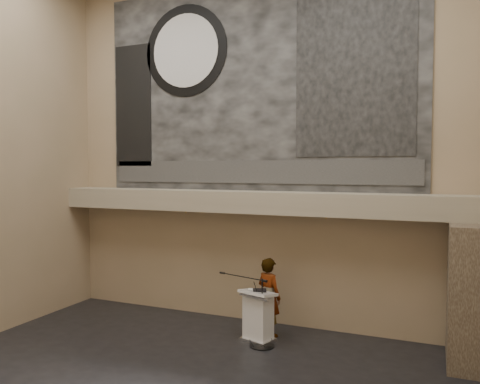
% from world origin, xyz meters
% --- Properties ---
extents(wall_back, '(10.00, 0.02, 8.50)m').
position_xyz_m(wall_back, '(0.00, 4.00, 4.25)').
color(wall_back, '#8F7B5A').
rests_on(wall_back, floor).
extents(soffit, '(10.00, 0.80, 0.50)m').
position_xyz_m(soffit, '(0.00, 3.60, 2.95)').
color(soffit, gray).
rests_on(soffit, wall_back).
extents(sprinkler_left, '(0.04, 0.04, 0.06)m').
position_xyz_m(sprinkler_left, '(-1.60, 3.55, 2.67)').
color(sprinkler_left, '#B2893D').
rests_on(sprinkler_left, soffit).
extents(sprinkler_right, '(0.04, 0.04, 0.06)m').
position_xyz_m(sprinkler_right, '(1.90, 3.55, 2.67)').
color(sprinkler_right, '#B2893D').
rests_on(sprinkler_right, soffit).
extents(banner, '(8.00, 0.05, 5.00)m').
position_xyz_m(banner, '(0.00, 3.97, 5.70)').
color(banner, black).
rests_on(banner, wall_back).
extents(banner_text_strip, '(7.76, 0.02, 0.55)m').
position_xyz_m(banner_text_strip, '(0.00, 3.93, 3.65)').
color(banner_text_strip, '#303030').
rests_on(banner_text_strip, banner).
extents(banner_clock_rim, '(2.30, 0.02, 2.30)m').
position_xyz_m(banner_clock_rim, '(-1.80, 3.93, 6.70)').
color(banner_clock_rim, black).
rests_on(banner_clock_rim, banner).
extents(banner_clock_face, '(1.84, 0.02, 1.84)m').
position_xyz_m(banner_clock_face, '(-1.80, 3.91, 6.70)').
color(banner_clock_face, silver).
rests_on(banner_clock_face, banner).
extents(banner_building_print, '(2.60, 0.02, 3.60)m').
position_xyz_m(banner_building_print, '(2.40, 3.93, 5.80)').
color(banner_building_print, black).
rests_on(banner_building_print, banner).
extents(banner_brick_print, '(1.10, 0.02, 3.20)m').
position_xyz_m(banner_brick_print, '(-3.40, 3.93, 5.40)').
color(banner_brick_print, black).
rests_on(banner_brick_print, banner).
extents(stone_pier, '(0.60, 1.40, 2.70)m').
position_xyz_m(stone_pier, '(4.65, 3.15, 1.35)').
color(stone_pier, '#44372A').
rests_on(stone_pier, floor).
extents(lectern, '(0.84, 0.71, 1.14)m').
position_xyz_m(lectern, '(0.62, 2.72, 0.55)').
color(lectern, silver).
rests_on(lectern, floor).
extents(binder, '(0.35, 0.32, 0.04)m').
position_xyz_m(binder, '(0.65, 2.74, 1.12)').
color(binder, black).
rests_on(binder, lectern).
extents(papers, '(0.27, 0.34, 0.00)m').
position_xyz_m(papers, '(0.49, 2.73, 1.10)').
color(papers, silver).
rests_on(papers, lectern).
extents(speaker_person, '(0.76, 0.65, 1.75)m').
position_xyz_m(speaker_person, '(0.71, 3.17, 0.88)').
color(speaker_person, white).
rests_on(speaker_person, floor).
extents(mic_stand, '(1.38, 0.59, 1.44)m').
position_xyz_m(mic_stand, '(0.76, 2.51, 0.21)').
color(mic_stand, black).
rests_on(mic_stand, floor).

